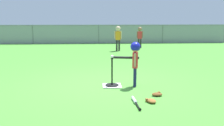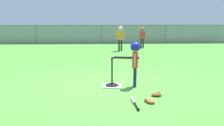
% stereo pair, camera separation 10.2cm
% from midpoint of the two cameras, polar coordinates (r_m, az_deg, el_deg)
% --- Properties ---
extents(ground_plane, '(60.00, 60.00, 0.00)m').
position_cam_midpoint_polar(ground_plane, '(6.07, -1.54, -5.03)').
color(ground_plane, '#478C33').
extents(home_plate, '(0.44, 0.44, 0.01)m').
position_cam_midpoint_polar(home_plate, '(6.02, 0.49, -5.12)').
color(home_plate, white).
rests_on(home_plate, ground_plane).
extents(batting_tee, '(0.32, 0.32, 0.67)m').
position_cam_midpoint_polar(batting_tee, '(5.99, 0.49, -4.19)').
color(batting_tee, black).
rests_on(batting_tee, ground_plane).
extents(baseball_on_tee, '(0.07, 0.07, 0.07)m').
position_cam_midpoint_polar(baseball_on_tee, '(5.87, 0.50, 1.47)').
color(baseball_on_tee, white).
rests_on(baseball_on_tee, batting_tee).
extents(batter_child, '(0.62, 0.30, 1.06)m').
position_cam_midpoint_polar(batter_child, '(5.81, 5.72, 1.82)').
color(batter_child, '#191E4C').
rests_on(batter_child, ground_plane).
extents(fielder_deep_left, '(0.35, 0.24, 1.19)m').
position_cam_midpoint_polar(fielder_deep_left, '(12.05, 2.15, 6.38)').
color(fielder_deep_left, '#262626').
rests_on(fielder_deep_left, ground_plane).
extents(fielder_deep_center, '(0.32, 0.22, 1.10)m').
position_cam_midpoint_polar(fielder_deep_center, '(13.24, 7.15, 6.44)').
color(fielder_deep_center, '#262626').
rests_on(fielder_deep_center, ground_plane).
extents(spare_bat_silver, '(0.09, 0.68, 0.06)m').
position_cam_midpoint_polar(spare_bat_silver, '(4.86, 5.61, -8.68)').
color(spare_bat_silver, silver).
rests_on(spare_bat_silver, ground_plane).
extents(glove_by_plate, '(0.21, 0.25, 0.07)m').
position_cam_midpoint_polar(glove_by_plate, '(4.90, 9.32, -8.55)').
color(glove_by_plate, brown).
rests_on(glove_by_plate, ground_plane).
extents(glove_near_bats, '(0.23, 0.19, 0.07)m').
position_cam_midpoint_polar(glove_near_bats, '(5.32, 10.67, -7.06)').
color(glove_near_bats, brown).
rests_on(glove_near_bats, ground_plane).
extents(outfield_fence, '(16.06, 0.06, 1.15)m').
position_cam_midpoint_polar(outfield_fence, '(15.53, -2.22, 6.74)').
color(outfield_fence, slate).
rests_on(outfield_fence, ground_plane).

